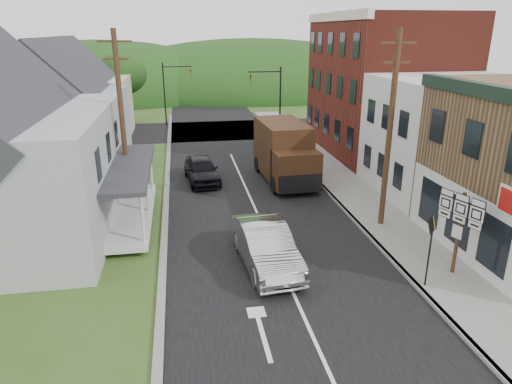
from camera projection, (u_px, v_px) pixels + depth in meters
name	position (u px, v px, depth m)	size (l,w,h in m)	color
ground	(283.00, 271.00, 17.85)	(120.00, 120.00, 0.00)	#2D4719
road	(246.00, 188.00, 27.14)	(9.00, 90.00, 0.02)	black
cross_road	(220.00, 130.00, 42.94)	(60.00, 9.00, 0.02)	black
sidewalk_right	(352.00, 193.00, 26.18)	(2.80, 55.00, 0.15)	slate
curb_right	(330.00, 194.00, 25.97)	(0.20, 55.00, 0.15)	slate
curb_left	(166.00, 204.00, 24.54)	(0.30, 55.00, 0.12)	slate
storefront_white	(452.00, 137.00, 25.50)	(8.00, 7.00, 6.50)	silver
storefront_red	(383.00, 86.00, 33.74)	(8.00, 12.00, 10.00)	maroon
house_blue	(69.00, 112.00, 30.69)	(7.14, 8.16, 7.28)	#8FA0C3
house_cream	(86.00, 95.00, 38.98)	(7.14, 8.16, 7.28)	#C1AE96
utility_pole_right	(390.00, 130.00, 20.42)	(1.60, 0.26, 9.00)	#472D19
utility_pole_left	(122.00, 120.00, 22.71)	(1.60, 0.26, 9.00)	#472D19
traffic_signal_right	(272.00, 94.00, 39.10)	(2.87, 0.20, 6.00)	black
traffic_signal_left	(171.00, 86.00, 44.26)	(2.87, 0.20, 6.00)	black
tree_left_d	(122.00, 74.00, 44.55)	(4.80, 4.80, 6.94)	#382616
forested_ridge	(203.00, 93.00, 68.96)	(90.00, 30.00, 16.00)	#0F3310
silver_sedan	(266.00, 246.00, 17.98)	(1.81, 5.18, 1.71)	#B9B8BE
dark_sedan	(202.00, 170.00, 28.08)	(1.83, 4.56, 1.55)	black
delivery_van	(285.00, 152.00, 27.96)	(2.94, 6.54, 3.59)	#311B0D
route_sign_cluster	(459.00, 222.00, 16.73)	(0.69, 1.76, 3.24)	#472D19
warning_sign	(430.00, 241.00, 15.98)	(0.19, 0.75, 2.76)	black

